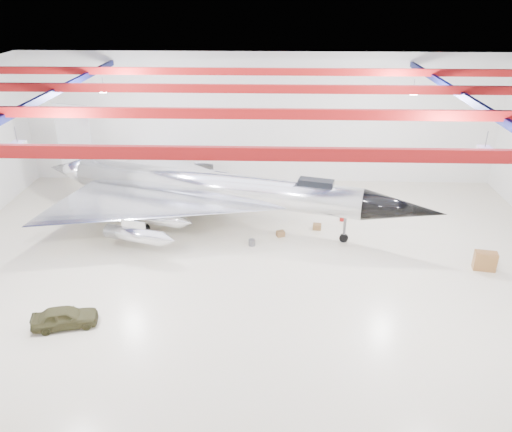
{
  "coord_description": "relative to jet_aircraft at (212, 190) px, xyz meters",
  "views": [
    {
      "loc": [
        1.05,
        -26.5,
        16.19
      ],
      "look_at": [
        0.08,
        2.0,
        2.63
      ],
      "focal_mm": 35.0,
      "sensor_mm": 36.0,
      "label": 1
    }
  ],
  "objects": [
    {
      "name": "oil_barrel",
      "position": [
        4.87,
        -1.8,
        -2.44
      ],
      "size": [
        0.66,
        0.6,
        0.38
      ],
      "primitive_type": "cube",
      "rotation": [
        0.0,
        0.0,
        0.36
      ],
      "color": "olive",
      "rests_on": "floor"
    },
    {
      "name": "jeep",
      "position": [
        -6.29,
        -12.16,
        -2.07
      ],
      "size": [
        3.5,
        2.1,
        1.12
      ],
      "primitive_type": "imported",
      "rotation": [
        0.0,
        0.0,
        1.82
      ],
      "color": "#3B391D",
      "rests_on": "floor"
    },
    {
      "name": "ceiling",
      "position": [
        3.16,
        -6.13,
        8.37
      ],
      "size": [
        40.0,
        40.0,
        0.0
      ],
      "primitive_type": "plane",
      "rotation": [
        3.14,
        0.0,
        0.0
      ],
      "color": "#0A0F38",
      "rests_on": "wall_back"
    },
    {
      "name": "engine_drum",
      "position": [
        2.93,
        -3.2,
        -2.42
      ],
      "size": [
        0.48,
        0.48,
        0.41
      ],
      "primitive_type": "cylinder",
      "rotation": [
        0.0,
        0.0,
        -0.04
      ],
      "color": "#59595B",
      "rests_on": "floor"
    },
    {
      "name": "tool_chest",
      "position": [
        9.46,
        0.8,
        -2.46
      ],
      "size": [
        0.43,
        0.43,
        0.33
      ],
      "primitive_type": "cylinder",
      "rotation": [
        0.0,
        0.0,
        0.19
      ],
      "color": "#9E110F",
      "rests_on": "floor"
    },
    {
      "name": "desk",
      "position": [
        17.34,
        -5.79,
        -2.03
      ],
      "size": [
        1.41,
        0.89,
        1.2
      ],
      "primitive_type": "cube",
      "rotation": [
        0.0,
        0.0,
        -0.19
      ],
      "color": "brown",
      "rests_on": "floor"
    },
    {
      "name": "parts_bin",
      "position": [
        7.49,
        -0.66,
        -2.42
      ],
      "size": [
        0.65,
        0.55,
        0.41
      ],
      "primitive_type": "cube",
      "rotation": [
        0.0,
        0.0,
        -0.15
      ],
      "color": "olive",
      "rests_on": "floor"
    },
    {
      "name": "floor",
      "position": [
        3.16,
        -6.13,
        -2.63
      ],
      "size": [
        40.0,
        40.0,
        0.0
      ],
      "primitive_type": "plane",
      "color": "beige",
      "rests_on": "ground"
    },
    {
      "name": "spares_box",
      "position": [
        7.37,
        3.46,
        -2.42
      ],
      "size": [
        0.54,
        0.54,
        0.41
      ],
      "primitive_type": "cylinder",
      "rotation": [
        0.0,
        0.0,
        -0.22
      ],
      "color": "#59595B",
      "rests_on": "floor"
    },
    {
      "name": "ceiling_structure",
      "position": [
        3.16,
        -6.13,
        7.7
      ],
      "size": [
        39.5,
        29.5,
        1.08
      ],
      "color": "maroon",
      "rests_on": "ceiling"
    },
    {
      "name": "toolbox_red",
      "position": [
        2.89,
        3.46,
        -2.49
      ],
      "size": [
        0.41,
        0.34,
        0.28
      ],
      "primitive_type": "cube",
      "rotation": [
        0.0,
        0.0,
        0.05
      ],
      "color": "#9E110F",
      "rests_on": "floor"
    },
    {
      "name": "jet_aircraft",
      "position": [
        0.0,
        0.0,
        0.0
      ],
      "size": [
        28.84,
        20.58,
        8.01
      ],
      "rotation": [
        0.0,
        0.0,
        -0.27
      ],
      "color": "silver",
      "rests_on": "floor"
    },
    {
      "name": "crate_small",
      "position": [
        -5.96,
        -0.75,
        -2.48
      ],
      "size": [
        0.44,
        0.36,
        0.3
      ],
      "primitive_type": "cube",
      "rotation": [
        0.0,
        0.0,
        -0.05
      ],
      "color": "#59595B",
      "rests_on": "floor"
    },
    {
      "name": "wall_back",
      "position": [
        3.16,
        8.87,
        2.87
      ],
      "size": [
        40.0,
        0.0,
        40.0
      ],
      "primitive_type": "plane",
      "rotation": [
        1.57,
        0.0,
        0.0
      ],
      "color": "silver",
      "rests_on": "floor"
    }
  ]
}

